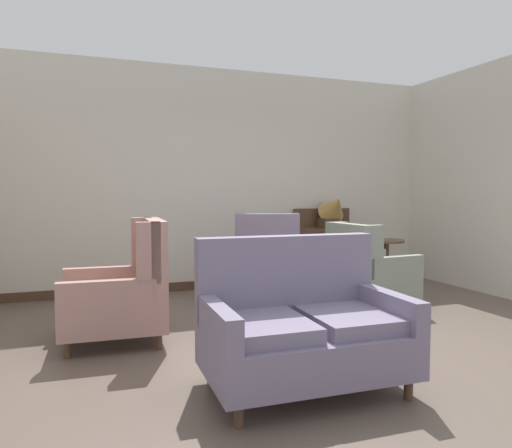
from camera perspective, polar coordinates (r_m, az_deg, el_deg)
The scene contains 12 objects.
ground at distance 4.39m, azimuth 6.88°, elevation -14.23°, with size 9.02×9.02×0.00m, color brown.
wall_back at distance 6.84m, azimuth -4.03°, elevation 5.27°, with size 6.60×0.08×3.07m, color silver.
baseboard_back at distance 6.90m, azimuth -3.85°, elevation -7.04°, with size 6.44×0.03×0.12m, color #4C3323.
coffee_table at distance 4.69m, azimuth 1.03°, elevation -8.55°, with size 0.76×0.76×0.45m.
porcelain_vase at distance 4.66m, azimuth 0.43°, elevation -5.27°, with size 0.15×0.15×0.40m.
settee at distance 3.40m, azimuth 5.49°, elevation -12.19°, with size 1.38×0.88×1.03m.
armchair_foreground_right at distance 5.68m, azimuth 13.06°, elevation -5.67°, with size 0.89×0.80×1.01m.
armchair_near_sideboard at distance 5.88m, azimuth 1.31°, elevation -5.04°, with size 1.01×1.10×1.11m.
armchair_far_left at distance 4.57m, azimuth -15.34°, elevation -7.78°, with size 0.94×0.89×1.11m.
side_table at distance 6.49m, azimuth 15.16°, elevation -4.45°, with size 0.46×0.46×0.74m.
sideboard at distance 7.20m, azimuth 8.45°, elevation -3.22°, with size 0.93×0.42×1.11m.
gramophone at distance 7.09m, azimuth 9.24°, elevation 1.84°, with size 0.43×0.55×0.58m.
Camera 1 is at (-1.91, -3.71, 1.35)m, focal length 33.74 mm.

